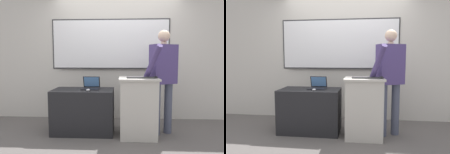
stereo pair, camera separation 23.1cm
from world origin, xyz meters
The scene contains 9 objects.
ground_plane centered at (0.00, 0.00, 0.00)m, with size 30.00×30.00×0.00m, color #5B5654.
back_wall centered at (-0.01, 1.33, 1.37)m, with size 6.40×0.17×2.73m.
lectern_podium centered at (0.37, 0.32, 0.48)m, with size 0.62×0.53×0.96m.
side_desk centered at (-0.55, 0.46, 0.37)m, with size 1.02×0.56×0.74m.
person_presenter centered at (0.78, 0.45, 0.99)m, with size 0.60×0.68×1.72m.
laptop centered at (-0.43, 0.53, 0.80)m, with size 0.30×0.29×0.21m.
wireless_keyboard centered at (0.39, 0.25, 0.97)m, with size 0.44×0.13×0.02m.
computer_mouse_by_laptop centered at (-0.44, 0.29, 0.76)m, with size 0.06×0.10×0.03m.
computer_mouse_by_keyboard centered at (0.63, 0.25, 0.97)m, with size 0.06×0.10×0.03m.
Camera 2 is at (0.34, -2.82, 1.27)m, focal length 32.00 mm.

